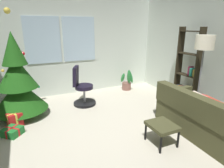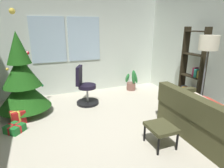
{
  "view_description": "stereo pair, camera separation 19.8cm",
  "coord_description": "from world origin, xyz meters",
  "px_view_note": "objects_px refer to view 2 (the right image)",
  "views": [
    {
      "loc": [
        -1.34,
        -2.53,
        1.92
      ],
      "look_at": [
        0.05,
        0.47,
        0.9
      ],
      "focal_mm": 30.48,
      "sensor_mm": 36.0,
      "label": 1
    },
    {
      "loc": [
        -1.16,
        -2.61,
        1.92
      ],
      "look_at": [
        0.05,
        0.47,
        0.9
      ],
      "focal_mm": 30.48,
      "sensor_mm": 36.0,
      "label": 2
    }
  ],
  "objects_px": {
    "couch": "(218,124)",
    "footstool": "(161,128)",
    "potted_plant": "(132,82)",
    "gift_box_green": "(15,128)",
    "holiday_tree": "(22,82)",
    "gift_box_red": "(18,117)",
    "bookshelf": "(192,74)",
    "floor_lamp": "(208,49)",
    "office_chair": "(85,89)"
  },
  "relations": [
    {
      "from": "bookshelf",
      "to": "gift_box_green",
      "type": "bearing_deg",
      "value": 176.32
    },
    {
      "from": "couch",
      "to": "office_chair",
      "type": "distance_m",
      "value": 2.97
    },
    {
      "from": "footstool",
      "to": "bookshelf",
      "type": "relative_size",
      "value": 0.25
    },
    {
      "from": "floor_lamp",
      "to": "potted_plant",
      "type": "height_order",
      "value": "floor_lamp"
    },
    {
      "from": "floor_lamp",
      "to": "potted_plant",
      "type": "xyz_separation_m",
      "value": [
        -0.42,
        2.26,
        -1.23
      ]
    },
    {
      "from": "holiday_tree",
      "to": "office_chair",
      "type": "height_order",
      "value": "holiday_tree"
    },
    {
      "from": "couch",
      "to": "bookshelf",
      "type": "xyz_separation_m",
      "value": [
        0.59,
        1.31,
        0.52
      ]
    },
    {
      "from": "gift_box_red",
      "to": "office_chair",
      "type": "relative_size",
      "value": 0.32
    },
    {
      "from": "couch",
      "to": "potted_plant",
      "type": "distance_m",
      "value": 2.93
    },
    {
      "from": "gift_box_green",
      "to": "gift_box_red",
      "type": "bearing_deg",
      "value": 82.56
    },
    {
      "from": "footstool",
      "to": "holiday_tree",
      "type": "relative_size",
      "value": 0.21
    },
    {
      "from": "footstool",
      "to": "potted_plant",
      "type": "xyz_separation_m",
      "value": [
        0.86,
        2.72,
        -0.05
      ]
    },
    {
      "from": "couch",
      "to": "bookshelf",
      "type": "height_order",
      "value": "bookshelf"
    },
    {
      "from": "couch",
      "to": "holiday_tree",
      "type": "xyz_separation_m",
      "value": [
        -3.15,
        2.33,
        0.46
      ]
    },
    {
      "from": "gift_box_red",
      "to": "holiday_tree",
      "type": "bearing_deg",
      "value": 73.11
    },
    {
      "from": "couch",
      "to": "floor_lamp",
      "type": "height_order",
      "value": "floor_lamp"
    },
    {
      "from": "holiday_tree",
      "to": "couch",
      "type": "bearing_deg",
      "value": -36.51
    },
    {
      "from": "gift_box_red",
      "to": "office_chair",
      "type": "height_order",
      "value": "office_chair"
    },
    {
      "from": "holiday_tree",
      "to": "gift_box_green",
      "type": "height_order",
      "value": "holiday_tree"
    },
    {
      "from": "couch",
      "to": "footstool",
      "type": "distance_m",
      "value": 1.05
    },
    {
      "from": "footstool",
      "to": "office_chair",
      "type": "distance_m",
      "value": 2.31
    },
    {
      "from": "gift_box_red",
      "to": "office_chair",
      "type": "bearing_deg",
      "value": 18.47
    },
    {
      "from": "bookshelf",
      "to": "holiday_tree",
      "type": "bearing_deg",
      "value": 164.65
    },
    {
      "from": "potted_plant",
      "to": "gift_box_green",
      "type": "bearing_deg",
      "value": -156.6
    },
    {
      "from": "holiday_tree",
      "to": "gift_box_red",
      "type": "bearing_deg",
      "value": -106.89
    },
    {
      "from": "footstool",
      "to": "holiday_tree",
      "type": "bearing_deg",
      "value": 134.95
    },
    {
      "from": "gift_box_green",
      "to": "floor_lamp",
      "type": "distance_m",
      "value": 3.96
    },
    {
      "from": "holiday_tree",
      "to": "gift_box_red",
      "type": "xyz_separation_m",
      "value": [
        -0.14,
        -0.45,
        -0.62
      ]
    },
    {
      "from": "office_chair",
      "to": "bookshelf",
      "type": "xyz_separation_m",
      "value": [
        2.34,
        -1.09,
        0.44
      ]
    },
    {
      "from": "holiday_tree",
      "to": "bookshelf",
      "type": "distance_m",
      "value": 3.87
    },
    {
      "from": "office_chair",
      "to": "potted_plant",
      "type": "xyz_separation_m",
      "value": [
        1.59,
        0.53,
        -0.12
      ]
    },
    {
      "from": "gift_box_green",
      "to": "office_chair",
      "type": "relative_size",
      "value": 0.42
    },
    {
      "from": "bookshelf",
      "to": "floor_lamp",
      "type": "bearing_deg",
      "value": -117.08
    },
    {
      "from": "holiday_tree",
      "to": "gift_box_green",
      "type": "bearing_deg",
      "value": -102.97
    },
    {
      "from": "couch",
      "to": "gift_box_red",
      "type": "distance_m",
      "value": 3.79
    },
    {
      "from": "gift_box_red",
      "to": "floor_lamp",
      "type": "height_order",
      "value": "floor_lamp"
    },
    {
      "from": "couch",
      "to": "bookshelf",
      "type": "relative_size",
      "value": 0.97
    },
    {
      "from": "footstool",
      "to": "gift_box_red",
      "type": "distance_m",
      "value": 2.82
    },
    {
      "from": "gift_box_red",
      "to": "bookshelf",
      "type": "bearing_deg",
      "value": -8.52
    },
    {
      "from": "holiday_tree",
      "to": "bookshelf",
      "type": "height_order",
      "value": "holiday_tree"
    },
    {
      "from": "holiday_tree",
      "to": "gift_box_green",
      "type": "distance_m",
      "value": 1.05
    },
    {
      "from": "gift_box_green",
      "to": "office_chair",
      "type": "height_order",
      "value": "office_chair"
    },
    {
      "from": "gift_box_red",
      "to": "bookshelf",
      "type": "xyz_separation_m",
      "value": [
        3.87,
        -0.58,
        0.69
      ]
    },
    {
      "from": "couch",
      "to": "gift_box_red",
      "type": "height_order",
      "value": "couch"
    },
    {
      "from": "couch",
      "to": "holiday_tree",
      "type": "relative_size",
      "value": 0.82
    },
    {
      "from": "gift_box_red",
      "to": "gift_box_green",
      "type": "relative_size",
      "value": 0.76
    },
    {
      "from": "couch",
      "to": "gift_box_red",
      "type": "relative_size",
      "value": 5.87
    },
    {
      "from": "footstool",
      "to": "gift_box_green",
      "type": "bearing_deg",
      "value": 149.57
    },
    {
      "from": "floor_lamp",
      "to": "bookshelf",
      "type": "bearing_deg",
      "value": 62.92
    },
    {
      "from": "office_chair",
      "to": "floor_lamp",
      "type": "height_order",
      "value": "floor_lamp"
    }
  ]
}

